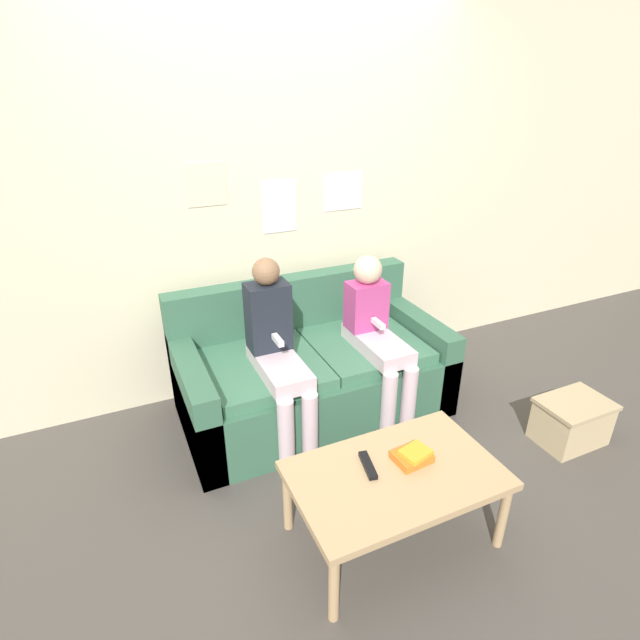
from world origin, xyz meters
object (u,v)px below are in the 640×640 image
Objects in this scene: coffee_table at (395,479)px; person_left at (277,350)px; tv_remote at (368,465)px; storage_box at (571,421)px; person_right at (377,333)px; couch at (311,372)px.

coffee_table is 0.97m from person_left.
tv_remote is at bearing -81.43° from person_left.
person_right is at bearing 141.42° from storage_box.
person_left reaches higher than couch.
coffee_table is 1.37m from storage_box.
person_right is 2.52× the size of storage_box.
coffee_table is 0.14m from tv_remote.
tv_remote is (0.12, -0.83, -0.20)m from person_left.
couch is at bearing 143.41° from storage_box.
person_left is 1.80m from storage_box.
tv_remote is 1.47m from storage_box.
person_right is 1.27m from storage_box.
tv_remote is (-0.10, 0.08, 0.05)m from coffee_table.
couch is at bearing 92.56° from tv_remote.
person_left is 0.64m from person_right.
couch reaches higher than storage_box.
storage_box is (1.35, 0.16, -0.21)m from coffee_table.
tv_remote is 0.43× the size of storage_box.
storage_box is (1.45, 0.08, -0.27)m from tv_remote.
couch is 1.77× the size of coffee_table.
couch is at bearing 86.44° from coffee_table.
coffee_table is at bearing -114.83° from person_right.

